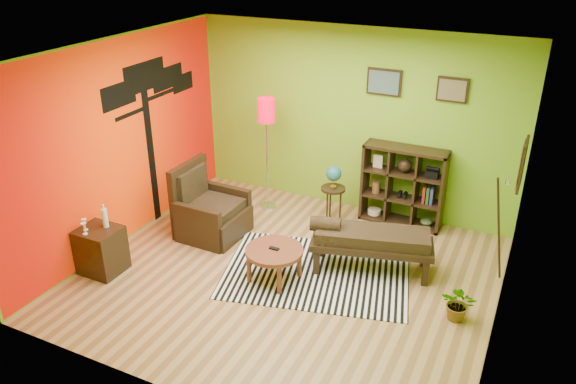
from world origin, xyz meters
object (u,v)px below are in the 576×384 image
at_px(armchair, 209,214).
at_px(coffee_table, 274,253).
at_px(side_cabinet, 101,250).
at_px(floor_lamp, 266,120).
at_px(potted_plant, 459,307).
at_px(globe_table, 333,180).
at_px(cube_shelf, 404,186).
at_px(bench, 369,239).

bearing_deg(armchair, coffee_table, -25.19).
distance_m(coffee_table, side_cabinet, 2.23).
bearing_deg(side_cabinet, floor_lamp, 67.30).
distance_m(side_cabinet, potted_plant, 4.42).
bearing_deg(floor_lamp, potted_plant, -25.93).
relative_size(side_cabinet, floor_lamp, 0.52).
xyz_separation_m(armchair, side_cabinet, (-0.71, -1.42, -0.01)).
relative_size(floor_lamp, globe_table, 1.99).
bearing_deg(potted_plant, cube_shelf, 121.30).
height_order(armchair, floor_lamp, floor_lamp).
relative_size(coffee_table, floor_lamp, 0.41).
height_order(coffee_table, side_cabinet, side_cabinet).
distance_m(bench, potted_plant, 1.39).
xyz_separation_m(globe_table, potted_plant, (2.16, -1.59, -0.51)).
bearing_deg(floor_lamp, coffee_table, -60.12).
relative_size(armchair, bench, 0.65).
bearing_deg(globe_table, bench, -49.48).
bearing_deg(armchair, potted_plant, -7.17).
height_order(armchair, bench, armchair).
xyz_separation_m(coffee_table, cube_shelf, (1.03, 2.17, 0.22)).
bearing_deg(bench, armchair, -178.18).
distance_m(globe_table, bench, 1.41).
bearing_deg(floor_lamp, armchair, -107.75).
height_order(coffee_table, globe_table, globe_table).
bearing_deg(side_cabinet, bench, 26.06).
bearing_deg(side_cabinet, armchair, 63.63).
xyz_separation_m(floor_lamp, bench, (2.00, -1.05, -0.98)).
relative_size(cube_shelf, bench, 0.74).
bearing_deg(cube_shelf, potted_plant, -58.70).
bearing_deg(cube_shelf, side_cabinet, -136.60).
relative_size(side_cabinet, potted_plant, 2.20).
bearing_deg(potted_plant, bench, 157.06).
height_order(floor_lamp, potted_plant, floor_lamp).
relative_size(globe_table, potted_plant, 2.11).
bearing_deg(armchair, side_cabinet, -116.37).
distance_m(side_cabinet, cube_shelf, 4.30).
relative_size(side_cabinet, bench, 0.57).
bearing_deg(floor_lamp, side_cabinet, -112.70).
relative_size(armchair, floor_lamp, 0.59).
xyz_separation_m(coffee_table, bench, (0.98, 0.72, 0.07)).
bearing_deg(bench, potted_plant, -22.94).
bearing_deg(potted_plant, armchair, 172.83).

